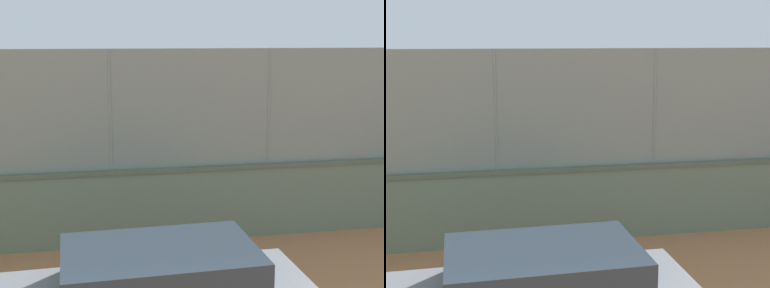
# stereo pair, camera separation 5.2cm
# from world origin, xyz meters

# --- Properties ---
(ground_plane) EXTENTS (260.00, 260.00, 0.00)m
(ground_plane) POSITION_xyz_m (0.00, 0.00, 0.00)
(ground_plane) COLOR #B27247
(perimeter_wall) EXTENTS (29.02, 1.08, 1.52)m
(perimeter_wall) POSITION_xyz_m (-2.21, 9.74, 0.77)
(perimeter_wall) COLOR slate
(perimeter_wall) RESTS_ON ground_plane
(fence_panel_on_wall) EXTENTS (28.50, 0.82, 2.31)m
(fence_panel_on_wall) POSITION_xyz_m (-2.21, 9.74, 2.68)
(fence_panel_on_wall) COLOR gray
(fence_panel_on_wall) RESTS_ON perimeter_wall
(player_near_wall_returning) EXTENTS (1.09, 0.66, 1.46)m
(player_near_wall_returning) POSITION_xyz_m (4.55, 4.64, 0.85)
(player_near_wall_returning) COLOR black
(player_near_wall_returning) RESTS_ON ground_plane
(player_at_service_line) EXTENTS (0.72, 1.16, 1.57)m
(player_at_service_line) POSITION_xyz_m (2.61, 7.03, 0.92)
(player_at_service_line) COLOR navy
(player_at_service_line) RESTS_ON ground_plane
(player_baseline_waiting) EXTENTS (0.69, 0.99, 1.60)m
(player_baseline_waiting) POSITION_xyz_m (-2.27, 6.10, 0.94)
(player_baseline_waiting) COLOR #B2B2B2
(player_baseline_waiting) RESTS_ON ground_plane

